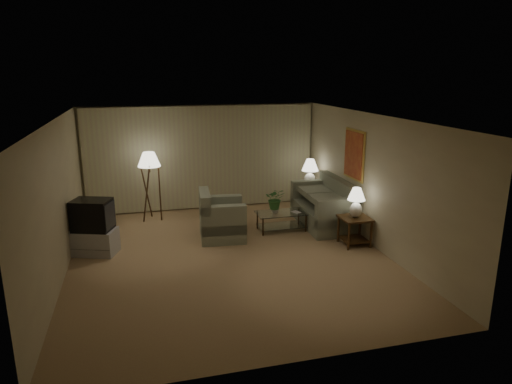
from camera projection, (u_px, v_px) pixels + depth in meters
ground at (230, 257)px, 8.94m from camera, size 7.00×7.00×0.00m
room_shell at (216, 155)px, 9.91m from camera, size 6.04×7.02×2.72m
sofa at (323, 207)px, 10.67m from camera, size 2.01×1.09×0.87m
armchair at (222, 220)px, 9.84m from camera, size 1.17×1.13×0.83m
side_table_near at (355, 226)px, 9.45m from camera, size 0.60×0.60×0.60m
side_table_far at (309, 195)px, 11.89m from camera, size 0.44×0.37×0.60m
table_lamp_near at (356, 200)px, 9.31m from camera, size 0.36×0.36×0.63m
table_lamp_far at (310, 171)px, 11.72m from camera, size 0.43×0.43×0.74m
coffee_table at (281, 218)px, 10.36m from camera, size 1.14×0.62×0.41m
tv_cabinet at (95, 242)px, 9.03m from camera, size 1.17×1.06×0.50m
crt_tv at (92, 215)px, 8.89m from camera, size 1.04×0.97×0.61m
floor_lamp at (150, 185)px, 10.95m from camera, size 0.54×0.54×1.67m
ottoman at (227, 217)px, 10.72m from camera, size 0.62×0.62×0.38m
vase at (275, 210)px, 10.27m from camera, size 0.19×0.19×0.16m
flowers at (275, 196)px, 10.19m from camera, size 0.52×0.48×0.48m
book at (293, 213)px, 10.29m from camera, size 0.22×0.25×0.02m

